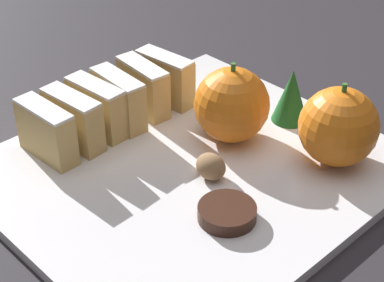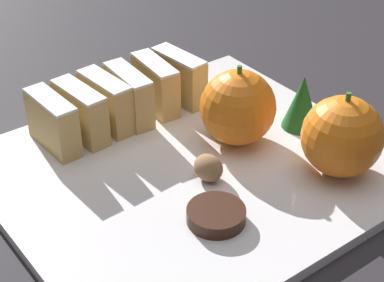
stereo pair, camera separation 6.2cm
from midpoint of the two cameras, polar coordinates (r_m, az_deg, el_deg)
name	(u,v)px [view 2 (the right image)]	position (r m, az deg, el deg)	size (l,w,h in m)	color
ground_plane	(192,175)	(0.65, 2.76, -3.18)	(6.00, 6.00, 0.00)	#28262B
serving_platter	(192,171)	(0.65, 2.77, -2.75)	(0.34, 0.38, 0.01)	white
stollen_slice_front	(53,123)	(0.66, -9.68, 1.54)	(0.07, 0.03, 0.06)	tan
stollen_slice_second	(80,113)	(0.68, -7.30, 2.43)	(0.07, 0.03, 0.06)	tan
stollen_slice_third	(106,102)	(0.69, -5.14, 3.37)	(0.07, 0.03, 0.06)	tan
stollen_slice_fourth	(132,94)	(0.71, -2.82, 4.10)	(0.07, 0.03, 0.06)	tan
stollen_slice_fifth	(155,85)	(0.72, -0.81, 4.93)	(0.07, 0.03, 0.06)	tan
stollen_slice_sixth	(179,77)	(0.74, 1.25, 5.63)	(0.07, 0.03, 0.06)	tan
orange_near	(342,136)	(0.64, 15.97, 0.30)	(0.08, 0.08, 0.09)	orange
orange_far	(238,107)	(0.66, 6.80, 2.91)	(0.08, 0.08, 0.09)	orange
walnut	(209,167)	(0.62, 4.41, -2.46)	(0.03, 0.03, 0.03)	#8E6B47
chocolate_cookie	(216,215)	(0.57, 5.30, -6.69)	(0.05, 0.05, 0.01)	#381E14
evergreen_sprig	(302,102)	(0.70, 12.29, 3.34)	(0.04, 0.04, 0.06)	#195623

